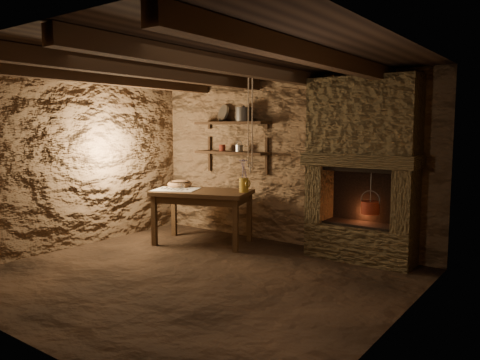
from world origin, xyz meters
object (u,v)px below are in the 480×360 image
Objects in this scene: wooden_bowl at (180,184)px; red_pot at (370,207)px; iron_stockpot at (244,115)px; work_table at (203,215)px; stoneware_jug at (244,178)px.

wooden_bowl is 2.89m from red_pot.
iron_stockpot reaches higher than wooden_bowl.
wooden_bowl is 1.43m from iron_stockpot.
work_table is 2.85× the size of red_pot.
stoneware_jug is at bearing -53.06° from iron_stockpot.
wooden_bowl is 1.49× the size of iron_stockpot.
wooden_bowl is 0.69× the size of red_pot.
work_table is at bearing -115.98° from iron_stockpot.
wooden_bowl reaches higher than work_table.
stoneware_jug is 1.01m from iron_stockpot.
iron_stockpot is at bearing 176.60° from red_pot.
iron_stockpot is 0.46× the size of red_pot.
stoneware_jug reaches higher than wooden_bowl.
red_pot is at bearing 20.05° from stoneware_jug.
wooden_bowl is (-0.54, 0.10, 0.40)m from work_table.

